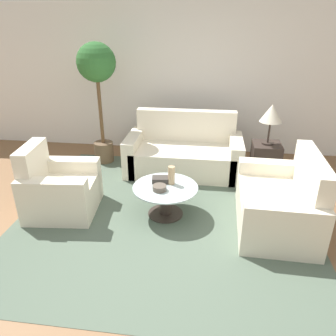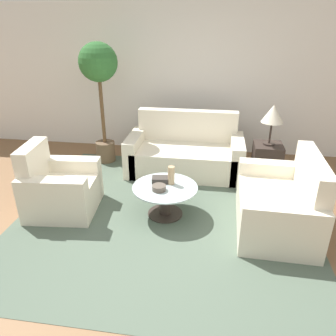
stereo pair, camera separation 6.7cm
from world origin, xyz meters
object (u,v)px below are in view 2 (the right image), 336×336
(coffee_table, at_px, (165,197))
(armchair, at_px, (58,190))
(bowl, at_px, (159,188))
(book_stack, at_px, (161,180))
(loveseat, at_px, (282,206))
(vase, at_px, (171,175))
(potted_plant, at_px, (99,76))
(table_lamp, at_px, (273,115))
(sofa_main, at_px, (185,153))

(coffee_table, bearing_deg, armchair, -176.60)
(bowl, bearing_deg, book_stack, 93.77)
(loveseat, bearing_deg, vase, -94.79)
(bowl, bearing_deg, potted_plant, 126.84)
(table_lamp, distance_m, potted_plant, 2.78)
(coffee_table, bearing_deg, potted_plant, 129.86)
(table_lamp, height_order, vase, table_lamp)
(table_lamp, height_order, book_stack, table_lamp)
(loveseat, relative_size, potted_plant, 0.68)
(loveseat, relative_size, bowl, 7.96)
(coffee_table, xyz_separation_m, vase, (0.06, 0.09, 0.26))
(coffee_table, relative_size, table_lamp, 1.34)
(bowl, xyz_separation_m, book_stack, (-0.01, 0.23, -0.00))
(table_lamp, distance_m, bowl, 2.11)
(sofa_main, distance_m, book_stack, 1.30)
(sofa_main, distance_m, potted_plant, 1.87)
(loveseat, distance_m, book_stack, 1.52)
(vase, distance_m, bowl, 0.24)
(coffee_table, xyz_separation_m, book_stack, (-0.07, 0.12, 0.18))
(bowl, bearing_deg, sofa_main, 83.39)
(armchair, relative_size, coffee_table, 1.11)
(sofa_main, xyz_separation_m, armchair, (-1.52, -1.49, -0.00))
(table_lamp, bearing_deg, loveseat, -88.87)
(vase, distance_m, book_stack, 0.17)
(sofa_main, relative_size, potted_plant, 0.92)
(potted_plant, bearing_deg, loveseat, -30.81)
(armchair, relative_size, loveseat, 0.67)
(potted_plant, bearing_deg, sofa_main, -6.98)
(loveseat, xyz_separation_m, book_stack, (-1.50, 0.18, 0.14))
(sofa_main, height_order, vase, sofa_main)
(coffee_table, xyz_separation_m, potted_plant, (-1.32, 1.58, 1.21))
(book_stack, bearing_deg, armchair, -178.80)
(armchair, relative_size, book_stack, 3.72)
(table_lamp, bearing_deg, armchair, -153.95)
(book_stack, bearing_deg, loveseat, -14.57)
(potted_plant, relative_size, book_stack, 8.12)
(potted_plant, bearing_deg, vase, -47.14)
(loveseat, bearing_deg, coffee_table, -90.93)
(sofa_main, relative_size, coffee_table, 2.24)
(potted_plant, relative_size, bowl, 11.68)
(armchair, bearing_deg, book_stack, -86.57)
(table_lamp, height_order, bowl, table_lamp)
(coffee_table, height_order, bowl, bowl)
(bowl, relative_size, book_stack, 0.70)
(sofa_main, xyz_separation_m, bowl, (-0.17, -1.51, 0.14))
(armchair, xyz_separation_m, loveseat, (2.83, 0.02, 0.00))
(coffee_table, height_order, potted_plant, potted_plant)
(loveseat, height_order, bowl, loveseat)
(loveseat, height_order, vase, loveseat)
(loveseat, bearing_deg, sofa_main, -136.64)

